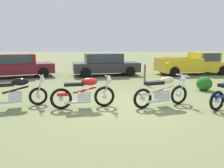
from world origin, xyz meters
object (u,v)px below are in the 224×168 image
(motorcycle_red, at_px, (84,93))
(motorcycle_cream, at_px, (162,92))
(shrub_low, at_px, (204,84))
(car_charcoal, at_px, (105,63))
(car_burgundy, at_px, (11,64))
(motorcycle_black, at_px, (15,93))
(fence_post_wooden, at_px, (145,75))
(pickup_truck_yellow, at_px, (196,63))

(motorcycle_red, height_order, motorcycle_cream, same)
(motorcycle_red, relative_size, shrub_low, 2.98)
(motorcycle_red, distance_m, shrub_low, 5.67)
(car_charcoal, bearing_deg, car_burgundy, 178.00)
(shrub_low, bearing_deg, motorcycle_black, -163.33)
(fence_post_wooden, bearing_deg, pickup_truck_yellow, 40.62)
(pickup_truck_yellow, relative_size, shrub_low, 7.47)
(motorcycle_black, bearing_deg, motorcycle_cream, -22.85)
(pickup_truck_yellow, bearing_deg, motorcycle_black, -149.01)
(car_charcoal, bearing_deg, shrub_low, -59.36)
(car_burgundy, xyz_separation_m, shrub_low, (9.95, -4.60, -0.54))
(fence_post_wooden, bearing_deg, shrub_low, -34.29)
(car_burgundy, bearing_deg, motorcycle_cream, -63.72)
(motorcycle_red, distance_m, car_charcoal, 7.67)
(fence_post_wooden, relative_size, shrub_low, 1.51)
(car_burgundy, bearing_deg, fence_post_wooden, -41.77)
(pickup_truck_yellow, bearing_deg, shrub_low, -118.80)
(shrub_low, bearing_deg, fence_post_wooden, 145.71)
(motorcycle_cream, bearing_deg, motorcycle_red, 162.40)
(motorcycle_cream, height_order, pickup_truck_yellow, pickup_truck_yellow)
(motorcycle_red, height_order, fence_post_wooden, fence_post_wooden)
(car_charcoal, relative_size, fence_post_wooden, 4.34)
(fence_post_wooden, bearing_deg, motorcycle_cream, -94.32)
(motorcycle_black, xyz_separation_m, fence_post_wooden, (5.00, 3.77, 0.03))
(shrub_low, bearing_deg, pickup_truck_yellow, 68.94)
(car_charcoal, height_order, shrub_low, car_charcoal)
(pickup_truck_yellow, bearing_deg, car_burgundy, 175.69)
(motorcycle_cream, relative_size, car_burgundy, 0.40)
(pickup_truck_yellow, bearing_deg, motorcycle_cream, -128.95)
(motorcycle_cream, bearing_deg, car_charcoal, 83.64)
(car_burgundy, distance_m, car_charcoal, 5.81)
(motorcycle_red, distance_m, motorcycle_cream, 2.53)
(motorcycle_black, height_order, car_burgundy, car_burgundy)
(motorcycle_black, distance_m, motorcycle_cream, 4.71)
(car_burgundy, bearing_deg, motorcycle_black, -89.00)
(motorcycle_red, xyz_separation_m, motorcycle_cream, (2.53, 0.02, 0.00))
(motorcycle_black, distance_m, car_burgundy, 7.29)
(motorcycle_black, xyz_separation_m, car_burgundy, (-2.63, 6.79, 0.36))
(motorcycle_cream, distance_m, shrub_low, 3.53)
(pickup_truck_yellow, xyz_separation_m, shrub_low, (-2.05, -5.32, -0.45))
(car_charcoal, bearing_deg, motorcycle_red, -105.30)
(car_charcoal, bearing_deg, pickup_truck_yellow, -7.02)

